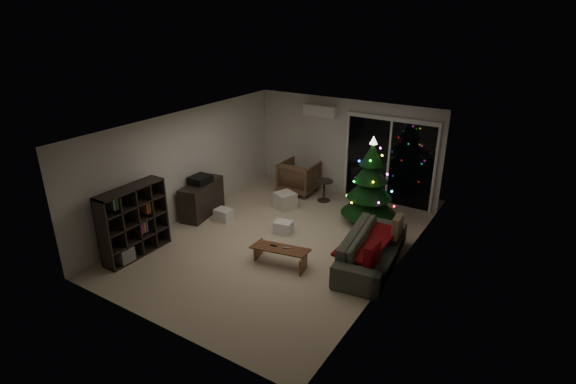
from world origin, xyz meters
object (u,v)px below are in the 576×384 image
(media_cabinet, at_px, (202,199))
(sofa, at_px, (372,249))
(coffee_table, at_px, (280,256))
(christmas_tree, at_px, (370,181))
(armchair, at_px, (299,177))
(bookshelf, at_px, (128,220))

(media_cabinet, xyz_separation_m, sofa, (4.30, -0.00, -0.07))
(media_cabinet, xyz_separation_m, coffee_table, (2.80, -0.90, -0.23))
(christmas_tree, bearing_deg, coffee_table, -105.36)
(sofa, bearing_deg, armchair, 44.02)
(bookshelf, height_order, sofa, bookshelf)
(armchair, bearing_deg, sofa, 139.65)
(media_cabinet, xyz_separation_m, armchair, (1.24, 2.43, 0.02))
(armchair, xyz_separation_m, christmas_tree, (2.28, -0.73, 0.60))
(sofa, relative_size, coffee_table, 2.10)
(media_cabinet, distance_m, christmas_tree, 3.96)
(coffee_table, xyz_separation_m, christmas_tree, (0.72, 2.60, 0.85))
(sofa, bearing_deg, media_cabinet, 82.49)
(armchair, bearing_deg, christmas_tree, 160.37)
(armchair, height_order, coffee_table, armchair)
(media_cabinet, distance_m, coffee_table, 2.96)
(bookshelf, relative_size, christmas_tree, 0.70)
(bookshelf, bearing_deg, coffee_table, 7.75)
(media_cabinet, relative_size, christmas_tree, 0.63)
(bookshelf, xyz_separation_m, armchair, (1.24, 4.54, -0.29))
(media_cabinet, bearing_deg, christmas_tree, 14.64)
(bookshelf, distance_m, coffee_table, 3.10)
(coffee_table, bearing_deg, armchair, 103.77)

